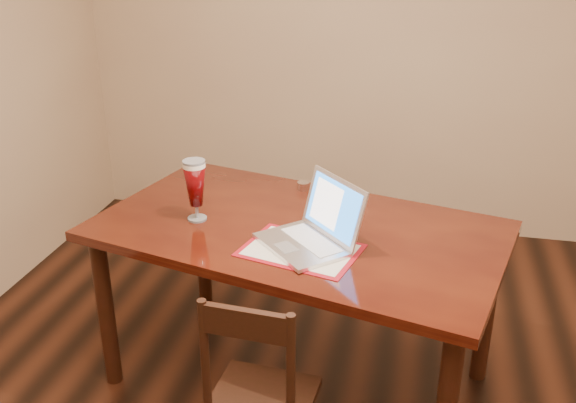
# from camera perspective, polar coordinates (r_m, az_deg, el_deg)

# --- Properties ---
(room_shell) EXTENTS (4.51, 5.01, 2.71)m
(room_shell) POSITION_cam_1_polar(r_m,az_deg,el_deg) (1.77, 9.71, 15.00)
(room_shell) COLOR tan
(room_shell) RESTS_ON ground
(dining_table) EXTENTS (1.91, 1.36, 1.09)m
(dining_table) POSITION_cam_1_polar(r_m,az_deg,el_deg) (2.81, 0.72, -3.90)
(dining_table) COLOR #481609
(dining_table) RESTS_ON ground
(dining_chair) EXTENTS (0.40, 0.38, 0.88)m
(dining_chair) POSITION_cam_1_polar(r_m,az_deg,el_deg) (2.45, -2.60, -17.24)
(dining_chair) COLOR black
(dining_chair) RESTS_ON ground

